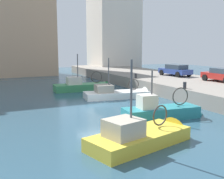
{
  "coord_description": "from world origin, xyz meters",
  "views": [
    {
      "loc": [
        -8.05,
        -20.02,
        4.74
      ],
      "look_at": [
        1.65,
        0.15,
        1.2
      ],
      "focal_mm": 44.58,
      "sensor_mm": 36.0,
      "label": 1
    }
  ],
  "objects_px": {
    "fishing_boat_teal": "(165,116)",
    "parked_car_red": "(222,75)",
    "parked_car_blue": "(175,70)",
    "fishing_boat_yellow": "(145,141)",
    "fishing_boat_white": "(121,97)",
    "mooring_bollard_mid": "(185,85)",
    "fishing_boat_green": "(85,89)",
    "mooring_bollard_north": "(136,76)"
  },
  "relations": [
    {
      "from": "fishing_boat_teal",
      "to": "fishing_boat_green",
      "type": "bearing_deg",
      "value": 92.86
    },
    {
      "from": "parked_car_blue",
      "to": "fishing_boat_green",
      "type": "bearing_deg",
      "value": 171.8
    },
    {
      "from": "fishing_boat_green",
      "to": "mooring_bollard_mid",
      "type": "xyz_separation_m",
      "value": [
        5.2,
        -9.79,
        1.37
      ]
    },
    {
      "from": "fishing_boat_green",
      "to": "fishing_boat_yellow",
      "type": "bearing_deg",
      "value": -100.51
    },
    {
      "from": "fishing_boat_green",
      "to": "mooring_bollard_mid",
      "type": "distance_m",
      "value": 11.16
    },
    {
      "from": "fishing_boat_yellow",
      "to": "mooring_bollard_mid",
      "type": "distance_m",
      "value": 10.93
    },
    {
      "from": "fishing_boat_white",
      "to": "fishing_boat_green",
      "type": "distance_m",
      "value": 5.67
    },
    {
      "from": "fishing_boat_yellow",
      "to": "fishing_boat_white",
      "type": "bearing_deg",
      "value": 68.07
    },
    {
      "from": "fishing_boat_yellow",
      "to": "fishing_boat_teal",
      "type": "relative_size",
      "value": 1.06
    },
    {
      "from": "fishing_boat_teal",
      "to": "mooring_bollard_mid",
      "type": "distance_m",
      "value": 5.86
    },
    {
      "from": "parked_car_blue",
      "to": "mooring_bollard_mid",
      "type": "relative_size",
      "value": 7.61
    },
    {
      "from": "fishing_boat_yellow",
      "to": "parked_car_blue",
      "type": "distance_m",
      "value": 20.66
    },
    {
      "from": "fishing_boat_teal",
      "to": "mooring_bollard_mid",
      "type": "bearing_deg",
      "value": 37.26
    },
    {
      "from": "fishing_boat_white",
      "to": "parked_car_red",
      "type": "relative_size",
      "value": 1.72
    },
    {
      "from": "fishing_boat_white",
      "to": "fishing_boat_yellow",
      "type": "bearing_deg",
      "value": -111.93
    },
    {
      "from": "mooring_bollard_mid",
      "to": "mooring_bollard_north",
      "type": "height_order",
      "value": "same"
    },
    {
      "from": "fishing_boat_white",
      "to": "parked_car_red",
      "type": "xyz_separation_m",
      "value": [
        10.01,
        -2.4,
        1.79
      ]
    },
    {
      "from": "parked_car_blue",
      "to": "parked_car_red",
      "type": "xyz_separation_m",
      "value": [
        0.68,
        -6.34,
        -0.0
      ]
    },
    {
      "from": "fishing_boat_green",
      "to": "mooring_bollard_north",
      "type": "bearing_deg",
      "value": -18.97
    },
    {
      "from": "fishing_boat_yellow",
      "to": "fishing_boat_green",
      "type": "bearing_deg",
      "value": 79.49
    },
    {
      "from": "fishing_boat_white",
      "to": "fishing_boat_teal",
      "type": "distance_m",
      "value": 7.78
    },
    {
      "from": "parked_car_blue",
      "to": "mooring_bollard_north",
      "type": "height_order",
      "value": "parked_car_blue"
    },
    {
      "from": "parked_car_blue",
      "to": "mooring_bollard_north",
      "type": "xyz_separation_m",
      "value": [
        -5.56,
        -0.24,
        -0.42
      ]
    },
    {
      "from": "parked_car_red",
      "to": "mooring_bollard_north",
      "type": "bearing_deg",
      "value": 135.64
    },
    {
      "from": "fishing_boat_yellow",
      "to": "fishing_boat_green",
      "type": "distance_m",
      "value": 17.05
    },
    {
      "from": "parked_car_blue",
      "to": "mooring_bollard_north",
      "type": "relative_size",
      "value": 7.61
    },
    {
      "from": "fishing_boat_white",
      "to": "fishing_boat_green",
      "type": "relative_size",
      "value": 1.01
    },
    {
      "from": "fishing_boat_yellow",
      "to": "fishing_boat_white",
      "type": "xyz_separation_m",
      "value": [
        4.54,
        11.27,
        -0.02
      ]
    },
    {
      "from": "fishing_boat_teal",
      "to": "fishing_boat_green",
      "type": "xyz_separation_m",
      "value": [
        -0.66,
        13.24,
        -0.01
      ]
    },
    {
      "from": "fishing_boat_yellow",
      "to": "mooring_bollard_mid",
      "type": "xyz_separation_m",
      "value": [
        8.31,
        6.98,
        1.35
      ]
    },
    {
      "from": "fishing_boat_white",
      "to": "fishing_boat_green",
      "type": "xyz_separation_m",
      "value": [
        -1.43,
        5.49,
        0.0
      ]
    },
    {
      "from": "fishing_boat_green",
      "to": "mooring_bollard_mid",
      "type": "relative_size",
      "value": 12.32
    },
    {
      "from": "mooring_bollard_north",
      "to": "mooring_bollard_mid",
      "type": "bearing_deg",
      "value": -90.0
    },
    {
      "from": "fishing_boat_yellow",
      "to": "parked_car_blue",
      "type": "height_order",
      "value": "fishing_boat_yellow"
    },
    {
      "from": "fishing_boat_yellow",
      "to": "parked_car_blue",
      "type": "xyz_separation_m",
      "value": [
        13.87,
        15.21,
        1.77
      ]
    },
    {
      "from": "parked_car_blue",
      "to": "mooring_bollard_mid",
      "type": "height_order",
      "value": "parked_car_blue"
    },
    {
      "from": "parked_car_blue",
      "to": "fishing_boat_teal",
      "type": "bearing_deg",
      "value": -130.82
    },
    {
      "from": "fishing_boat_white",
      "to": "mooring_bollard_north",
      "type": "distance_m",
      "value": 5.46
    },
    {
      "from": "parked_car_blue",
      "to": "mooring_bollard_north",
      "type": "distance_m",
      "value": 5.58
    },
    {
      "from": "parked_car_red",
      "to": "mooring_bollard_north",
      "type": "distance_m",
      "value": 8.74
    },
    {
      "from": "parked_car_blue",
      "to": "parked_car_red",
      "type": "height_order",
      "value": "parked_car_blue"
    },
    {
      "from": "fishing_boat_teal",
      "to": "parked_car_red",
      "type": "relative_size",
      "value": 1.5
    }
  ]
}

